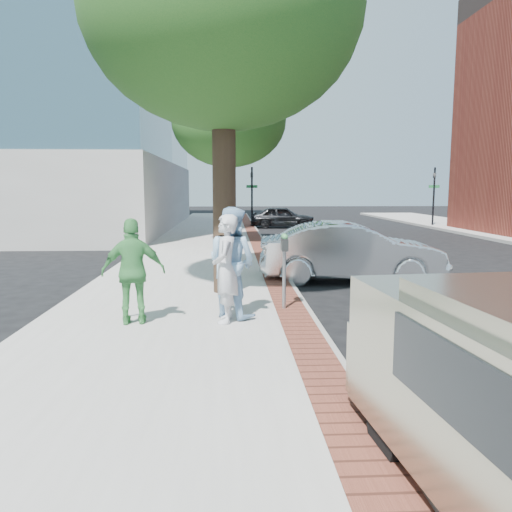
{
  "coord_description": "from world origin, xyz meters",
  "views": [
    {
      "loc": [
        -0.47,
        -9.33,
        2.49
      ],
      "look_at": [
        0.02,
        0.16,
        1.2
      ],
      "focal_mm": 35.0,
      "sensor_mm": 36.0,
      "label": 1
    }
  ],
  "objects": [
    {
      "name": "office_base",
      "position": [
        -13.0,
        22.0,
        2.0
      ],
      "size": [
        18.2,
        22.2,
        4.0
      ],
      "primitive_type": "cube",
      "color": "gray",
      "rests_on": "ground"
    },
    {
      "name": "person_officer",
      "position": [
        -0.45,
        -0.35,
        1.16
      ],
      "size": [
        1.24,
        1.2,
        2.01
      ],
      "primitive_type": "imported",
      "rotation": [
        0.0,
        0.0,
        2.47
      ],
      "color": "#91BCE0",
      "rests_on": "sidewalk"
    },
    {
      "name": "tree_near",
      "position": [
        -0.6,
        1.9,
        6.17
      ],
      "size": [
        6.0,
        6.0,
        8.51
      ],
      "color": "black",
      "rests_on": "sidewalk"
    },
    {
      "name": "sedan_silver",
      "position": [
        2.75,
        3.76,
        0.8
      ],
      "size": [
        4.96,
        2.06,
        1.6
      ],
      "primitive_type": "imported",
      "rotation": [
        0.0,
        0.0,
        1.49
      ],
      "color": "silver",
      "rests_on": "ground"
    },
    {
      "name": "signal_near",
      "position": [
        0.9,
        22.0,
        2.25
      ],
      "size": [
        0.7,
        0.15,
        3.8
      ],
      "color": "black",
      "rests_on": "ground"
    },
    {
      "name": "office_tower",
      "position": [
        -13.0,
        22.0,
        12.0
      ],
      "size": [
        18.0,
        22.0,
        24.0
      ],
      "primitive_type": "cube",
      "color": "slate",
      "rests_on": "ground"
    },
    {
      "name": "sidewalk",
      "position": [
        -1.5,
        8.0,
        0.07
      ],
      "size": [
        5.0,
        60.0,
        0.15
      ],
      "primitive_type": "cube",
      "color": "#9E9991",
      "rests_on": "ground"
    },
    {
      "name": "tree_far",
      "position": [
        -0.5,
        12.0,
        5.3
      ],
      "size": [
        4.8,
        4.8,
        7.14
      ],
      "color": "black",
      "rests_on": "sidewalk"
    },
    {
      "name": "brick_strip",
      "position": [
        0.7,
        8.0,
        0.15
      ],
      "size": [
        0.6,
        60.0,
        0.01
      ],
      "primitive_type": "cube",
      "color": "brown",
      "rests_on": "sidewalk"
    },
    {
      "name": "curb",
      "position": [
        1.05,
        8.0,
        0.07
      ],
      "size": [
        0.1,
        60.0,
        0.15
      ],
      "primitive_type": "cube",
      "color": "gray",
      "rests_on": "ground"
    },
    {
      "name": "person_gray",
      "position": [
        -0.56,
        -0.74,
        1.1
      ],
      "size": [
        0.5,
        0.72,
        1.9
      ],
      "primitive_type": "imported",
      "rotation": [
        0.0,
        0.0,
        -1.64
      ],
      "color": "silver",
      "rests_on": "sidewalk"
    },
    {
      "name": "person_green",
      "position": [
        -2.15,
        -0.75,
        1.07
      ],
      "size": [
        1.13,
        0.58,
        1.84
      ],
      "primitive_type": "imported",
      "rotation": [
        0.0,
        0.0,
        3.27
      ],
      "color": "#45974D",
      "rests_on": "sidewalk"
    },
    {
      "name": "bg_car",
      "position": [
        2.85,
        22.05,
        0.69
      ],
      "size": [
        4.17,
        2.0,
        1.37
      ],
      "primitive_type": "imported",
      "rotation": [
        0.0,
        0.0,
        1.48
      ],
      "color": "black",
      "rests_on": "ground"
    },
    {
      "name": "ground",
      "position": [
        0.0,
        0.0,
        0.0
      ],
      "size": [
        120.0,
        120.0,
        0.0
      ],
      "primitive_type": "plane",
      "color": "black",
      "rests_on": "ground"
    },
    {
      "name": "signal_far",
      "position": [
        12.5,
        22.0,
        2.25
      ],
      "size": [
        0.7,
        0.15,
        3.8
      ],
      "color": "black",
      "rests_on": "ground"
    },
    {
      "name": "parking_meter",
      "position": [
        0.57,
        0.17,
        1.21
      ],
      "size": [
        0.12,
        0.32,
        1.47
      ],
      "color": "gray",
      "rests_on": "sidewalk"
    }
  ]
}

